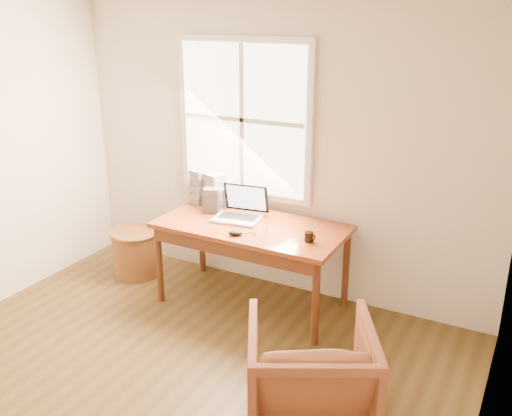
{
  "coord_description": "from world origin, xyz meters",
  "views": [
    {
      "loc": [
        2.15,
        -2.14,
        2.51
      ],
      "look_at": [
        0.12,
        1.65,
        0.97
      ],
      "focal_mm": 40.0,
      "sensor_mm": 36.0,
      "label": 1
    }
  ],
  "objects": [
    {
      "name": "mouse",
      "position": [
        -0.0,
        1.53,
        0.77
      ],
      "size": [
        0.14,
        0.11,
        0.04
      ],
      "primitive_type": "ellipsoid",
      "rotation": [
        0.0,
        0.0,
        0.4
      ],
      "color": "black",
      "rests_on": "desk"
    },
    {
      "name": "coffee_mug",
      "position": [
        0.57,
        1.69,
        0.79
      ],
      "size": [
        0.07,
        0.07,
        0.08
      ],
      "primitive_type": "cylinder",
      "rotation": [
        0.0,
        0.0,
        -0.01
      ],
      "color": "black",
      "rests_on": "desk"
    },
    {
      "name": "room_shell",
      "position": [
        -0.02,
        0.16,
        1.32
      ],
      "size": [
        4.04,
        4.54,
        2.64
      ],
      "color": "#533D1C",
      "rests_on": "ground"
    },
    {
      "name": "cd_stack_a",
      "position": [
        -0.52,
        2.05,
        0.91
      ],
      "size": [
        0.2,
        0.19,
        0.31
      ],
      "primitive_type": "cube",
      "rotation": [
        0.0,
        0.0,
        -0.36
      ],
      "color": "#A9AEB4",
      "rests_on": "desk"
    },
    {
      "name": "armchair",
      "position": [
        1.05,
        0.62,
        0.36
      ],
      "size": [
        1.04,
        1.04,
        0.71
      ],
      "primitive_type": "imported",
      "rotation": [
        0.0,
        0.0,
        3.63
      ],
      "color": "brown",
      "rests_on": "room_shell"
    },
    {
      "name": "cd_stack_b",
      "position": [
        -0.46,
        1.91,
        0.86
      ],
      "size": [
        0.18,
        0.17,
        0.22
      ],
      "primitive_type": "cube",
      "rotation": [
        0.0,
        0.0,
        0.35
      ],
      "color": "#25252A",
      "rests_on": "desk"
    },
    {
      "name": "cd_stack_d",
      "position": [
        -0.42,
        2.1,
        0.83
      ],
      "size": [
        0.14,
        0.12,
        0.16
      ],
      "primitive_type": "cube",
      "rotation": [
        0.0,
        0.0,
        0.06
      ],
      "color": "#A9AFB4",
      "rests_on": "desk"
    },
    {
      "name": "desk",
      "position": [
        0.0,
        1.8,
        0.73
      ],
      "size": [
        1.6,
        0.8,
        0.04
      ],
      "primitive_type": "cube",
      "color": "brown",
      "rests_on": "room_shell"
    },
    {
      "name": "cd_stack_c",
      "position": [
        -0.69,
        2.05,
        0.91
      ],
      "size": [
        0.17,
        0.16,
        0.32
      ],
      "primitive_type": "cube",
      "rotation": [
        0.0,
        0.0,
        -0.3
      ],
      "color": "#A8A9B6",
      "rests_on": "desk"
    },
    {
      "name": "laptop",
      "position": [
        -0.16,
        1.83,
        0.89
      ],
      "size": [
        0.42,
        0.43,
        0.27
      ],
      "primitive_type": null,
      "rotation": [
        0.0,
        0.0,
        0.15
      ],
      "color": "silver",
      "rests_on": "desk"
    },
    {
      "name": "wicker_stool",
      "position": [
        -1.27,
        1.77,
        0.22
      ],
      "size": [
        0.51,
        0.51,
        0.44
      ],
      "primitive_type": "cylinder",
      "rotation": [
        0.0,
        0.0,
        -0.15
      ],
      "color": "brown",
      "rests_on": "room_shell"
    }
  ]
}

